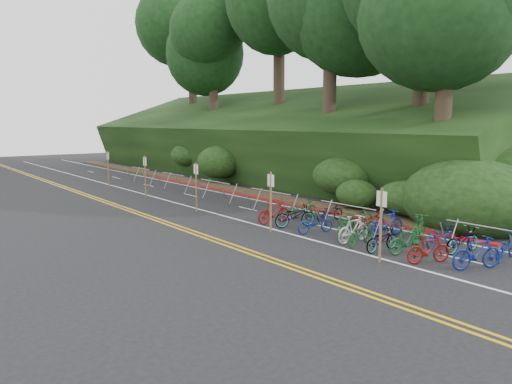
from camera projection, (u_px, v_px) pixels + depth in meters
ground at (352, 261)px, 16.34m from camera, size 120.00×120.00×0.00m
road_markings at (206, 214)px, 24.68m from camera, size 7.47×80.00×0.01m
red_curb at (263, 198)px, 29.21m from camera, size 0.25×28.00×0.10m
embankment at (281, 147)px, 38.75m from camera, size 14.30×48.14×9.11m
tree_cluster at (224, 25)px, 37.88m from camera, size 32.75×54.29×18.92m
bike_rack_front at (482, 235)px, 16.45m from camera, size 1.13×2.57×1.14m
bike_racks_rest at (215, 187)px, 28.26m from camera, size 1.14×23.00×1.17m
signpost_near at (381, 220)px, 16.03m from camera, size 0.08×0.40×2.44m
signposts_rest at (168, 178)px, 27.53m from camera, size 0.08×18.40×2.50m
bike_front at (360, 233)px, 18.34m from camera, size 0.92×1.80×0.90m
bike_valet at (371, 226)px, 19.46m from camera, size 3.48×11.18×1.09m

